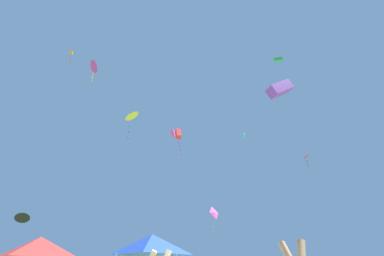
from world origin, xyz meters
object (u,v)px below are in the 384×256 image
kite_orange_box (71,53)px  kite_red_diamond (306,157)px  kite_magenta_delta (94,67)px  kite_red_box (178,135)px  kite_black_delta (22,217)px  canopy_tent_blue (151,244)px  kite_magenta_diamond (214,214)px  canopy_tent_red (39,247)px  kite_green_box (278,59)px  kite_magenta_box (173,133)px  kite_purple_box (280,89)px  kite_yellow_delta (131,116)px  kite_cyan_box (244,135)px

kite_orange_box → kite_red_diamond: kite_orange_box is taller
kite_orange_box → kite_magenta_delta: size_ratio=0.65×
kite_red_box → kite_black_delta: size_ratio=1.30×
canopy_tent_blue → kite_magenta_diamond: size_ratio=1.40×
kite_magenta_diamond → kite_magenta_delta: bearing=-155.8°
canopy_tent_red → kite_magenta_diamond: 18.11m
kite_black_delta → kite_green_box: bearing=-3.9°
kite_magenta_box → kite_orange_box: 17.14m
kite_purple_box → kite_red_diamond: size_ratio=0.96×
kite_red_box → kite_purple_box: (5.60, -6.66, -1.02)m
kite_yellow_delta → canopy_tent_red: bearing=-112.6°
kite_magenta_box → kite_magenta_delta: (-9.21, -5.78, 5.94)m
kite_red_diamond → kite_black_delta: kite_red_diamond is taller
kite_cyan_box → kite_magenta_delta: 20.06m
kite_cyan_box → kite_yellow_delta: bearing=-146.5°
kite_orange_box → kite_green_box: bearing=-2.0°
kite_magenta_delta → kite_magenta_diamond: bearing=24.2°
kite_magenta_delta → kite_black_delta: size_ratio=1.98×
kite_orange_box → kite_purple_box: 29.77m
canopy_tent_blue → kite_magenta_delta: 23.09m
kite_red_diamond → kite_cyan_box: bearing=-153.1°
kite_yellow_delta → kite_red_box: size_ratio=1.25×
kite_orange_box → kite_black_delta: size_ratio=1.30×
canopy_tent_red → kite_black_delta: size_ratio=1.98×
kite_magenta_diamond → kite_orange_box: kite_orange_box is taller
canopy_tent_red → kite_black_delta: 13.15m
canopy_tent_blue → kite_orange_box: 28.39m
canopy_tent_blue → kite_black_delta: size_ratio=2.16×
canopy_tent_red → kite_orange_box: size_ratio=1.53×
kite_red_box → kite_purple_box: 8.76m
canopy_tent_blue → kite_orange_box: size_ratio=1.66×
kite_magenta_box → kite_magenta_diamond: kite_magenta_box is taller
canopy_tent_blue → kite_purple_box: size_ratio=2.34×
kite_magenta_delta → kite_red_diamond: bearing=20.4°
kite_magenta_box → kite_green_box: size_ratio=1.02×
canopy_tent_blue → kite_magenta_diamond: (4.60, 12.84, 4.22)m
canopy_tent_blue → kite_magenta_delta: kite_magenta_delta is taller
kite_black_delta → kite_magenta_diamond: bearing=13.3°
canopy_tent_red → kite_yellow_delta: bearing=67.4°
kite_magenta_box → kite_orange_box: kite_orange_box is taller
kite_magenta_box → kite_red_diamond: kite_magenta_box is taller
canopy_tent_blue → kite_yellow_delta: 12.49m
kite_magenta_box → kite_magenta_diamond: bearing=6.3°
kite_red_box → kite_purple_box: bearing=-50.0°
kite_green_box → kite_cyan_box: (-4.10, 5.29, -7.64)m
kite_black_delta → kite_magenta_delta: bearing=-25.7°
kite_green_box → canopy_tent_blue: bearing=-152.3°
kite_magenta_box → kite_cyan_box: size_ratio=1.80×
kite_yellow_delta → kite_purple_box: size_ratio=1.76×
kite_red_diamond → kite_black_delta: size_ratio=0.96×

